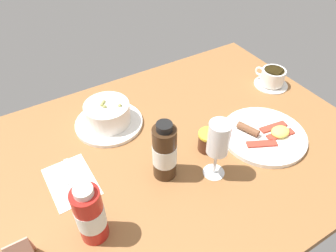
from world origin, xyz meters
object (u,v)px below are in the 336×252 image
at_px(jam_jar, 208,141).
at_px(sauce_bottle_red, 90,215).
at_px(breakfast_plate, 265,135).
at_px(wine_glass, 218,141).
at_px(cutlery_setting, 71,182).
at_px(coffee_cup, 272,78).
at_px(sauce_bottle_brown, 165,152).
at_px(porridge_bowl, 108,115).

distance_m(jam_jar, sauce_bottle_red, 0.40).
relative_size(sauce_bottle_red, breakfast_plate, 0.66).
height_order(wine_glass, breakfast_plate, wine_glass).
height_order(cutlery_setting, breakfast_plate, breakfast_plate).
distance_m(cutlery_setting, jam_jar, 0.40).
xyz_separation_m(coffee_cup, wine_glass, (0.43, 0.23, 0.09)).
relative_size(coffee_cup, jam_jar, 2.07).
xyz_separation_m(wine_glass, sauce_bottle_brown, (0.12, -0.07, -0.04)).
distance_m(porridge_bowl, sauce_bottle_red, 0.38).
relative_size(cutlery_setting, coffee_cup, 1.32).
height_order(coffee_cup, wine_glass, wine_glass).
xyz_separation_m(cutlery_setting, sauce_bottle_brown, (-0.23, 0.10, 0.08)).
xyz_separation_m(cutlery_setting, jam_jar, (-0.39, 0.08, 0.03)).
bearing_deg(wine_glass, sauce_bottle_red, 0.68).
relative_size(jam_jar, sauce_bottle_brown, 0.34).
height_order(jam_jar, sauce_bottle_red, sauce_bottle_red).
distance_m(wine_glass, jam_jar, 0.13).
height_order(coffee_cup, breakfast_plate, coffee_cup).
height_order(coffee_cup, sauce_bottle_brown, sauce_bottle_brown).
xyz_separation_m(sauce_bottle_red, breakfast_plate, (-0.56, -0.04, -0.07)).
height_order(porridge_bowl, cutlery_setting, porridge_bowl).
relative_size(wine_glass, sauce_bottle_red, 1.06).
relative_size(jam_jar, breakfast_plate, 0.24).
xyz_separation_m(wine_glass, sauce_bottle_red, (0.35, 0.00, -0.04)).
height_order(jam_jar, breakfast_plate, jam_jar).
height_order(porridge_bowl, coffee_cup, porridge_bowl).
xyz_separation_m(wine_glass, jam_jar, (-0.04, -0.08, -0.09)).
xyz_separation_m(cutlery_setting, wine_glass, (-0.35, 0.17, 0.12)).
xyz_separation_m(porridge_bowl, cutlery_setting, (0.18, 0.17, -0.04)).
height_order(wine_glass, sauce_bottle_brown, sauce_bottle_brown).
bearing_deg(sauce_bottle_brown, coffee_cup, -163.95).
xyz_separation_m(porridge_bowl, jam_jar, (-0.21, 0.25, -0.01)).
bearing_deg(sauce_bottle_red, wine_glass, -179.32).
relative_size(sauce_bottle_brown, breakfast_plate, 0.70).
distance_m(cutlery_setting, sauce_bottle_brown, 0.26).
height_order(cutlery_setting, sauce_bottle_red, sauce_bottle_red).
distance_m(sauce_bottle_brown, breakfast_plate, 0.34).
relative_size(porridge_bowl, sauce_bottle_brown, 1.18).
distance_m(cutlery_setting, coffee_cup, 0.79).
bearing_deg(sauce_bottle_brown, cutlery_setting, -22.96).
distance_m(cutlery_setting, wine_glass, 0.40).
distance_m(coffee_cup, breakfast_plate, 0.29).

